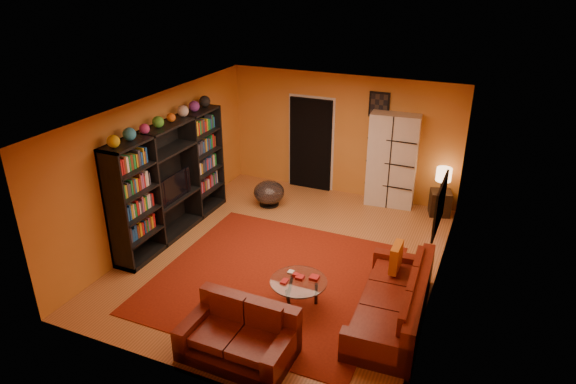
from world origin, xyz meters
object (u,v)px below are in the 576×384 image
at_px(entertainment_unit, 171,180).
at_px(bowl_chair, 269,193).
at_px(coffee_table, 299,284).
at_px(storage_cabinet, 392,160).
at_px(tv, 172,186).
at_px(sofa, 397,303).
at_px(side_table, 440,203).
at_px(table_lamp, 444,175).
at_px(loveseat, 241,334).

xyz_separation_m(entertainment_unit, bowl_chair, (1.13, 1.74, -0.77)).
xyz_separation_m(coffee_table, storage_cabinet, (0.41, 3.99, 0.60)).
distance_m(tv, coffee_table, 3.22).
xyz_separation_m(entertainment_unit, sofa, (4.41, -0.94, -0.77)).
bearing_deg(coffee_table, tv, 159.21).
bearing_deg(side_table, storage_cabinet, 176.19).
xyz_separation_m(sofa, coffee_table, (-1.41, -0.25, 0.10)).
distance_m(tv, table_lamp, 5.23).
xyz_separation_m(sofa, bowl_chair, (-3.28, 2.68, -0.00)).
bearing_deg(storage_cabinet, bowl_chair, -160.10).
xyz_separation_m(storage_cabinet, table_lamp, (1.05, -0.07, -0.12)).
distance_m(sofa, side_table, 3.68).
distance_m(loveseat, storage_cabinet, 5.31).
bearing_deg(side_table, table_lamp, 0.00).
bearing_deg(sofa, loveseat, -142.21).
xyz_separation_m(loveseat, side_table, (1.76, 5.15, -0.04)).
distance_m(sofa, table_lamp, 3.72).
xyz_separation_m(loveseat, table_lamp, (1.76, 5.15, 0.57)).
height_order(storage_cabinet, table_lamp, storage_cabinet).
height_order(tv, sofa, tv).
height_order(coffee_table, storage_cabinet, storage_cabinet).
relative_size(tv, bowl_chair, 1.34).
height_order(loveseat, bowl_chair, loveseat).
xyz_separation_m(loveseat, bowl_chair, (-1.57, 4.16, -0.00)).
xyz_separation_m(tv, table_lamp, (4.42, 2.80, -0.11)).
xyz_separation_m(entertainment_unit, storage_cabinet, (3.42, 2.80, -0.07)).
relative_size(bowl_chair, table_lamp, 1.29).
bearing_deg(coffee_table, sofa, 10.01).
bearing_deg(sofa, table_lamp, 86.17).
relative_size(sofa, table_lamp, 4.60).
bearing_deg(table_lamp, bowl_chair, -163.47).
distance_m(tv, sofa, 4.50).
bearing_deg(loveseat, sofa, -48.37).
bearing_deg(storage_cabinet, loveseat, -102.78).
relative_size(entertainment_unit, tv, 3.48).
height_order(loveseat, table_lamp, table_lamp).
xyz_separation_m(entertainment_unit, loveseat, (2.70, -2.42, -0.76)).
relative_size(entertainment_unit, side_table, 6.00).
bearing_deg(bowl_chair, side_table, 16.53).
bearing_deg(entertainment_unit, bowl_chair, 56.96).
height_order(entertainment_unit, sofa, entertainment_unit).
distance_m(coffee_table, table_lamp, 4.21).
bearing_deg(storage_cabinet, entertainment_unit, -145.65).
distance_m(coffee_table, side_table, 4.19).
bearing_deg(loveseat, tv, 49.34).
relative_size(sofa, bowl_chair, 3.57).
bearing_deg(sofa, bowl_chair, 137.74).
height_order(entertainment_unit, table_lamp, entertainment_unit).
distance_m(storage_cabinet, table_lamp, 1.06).
bearing_deg(loveseat, storage_cabinet, -6.96).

